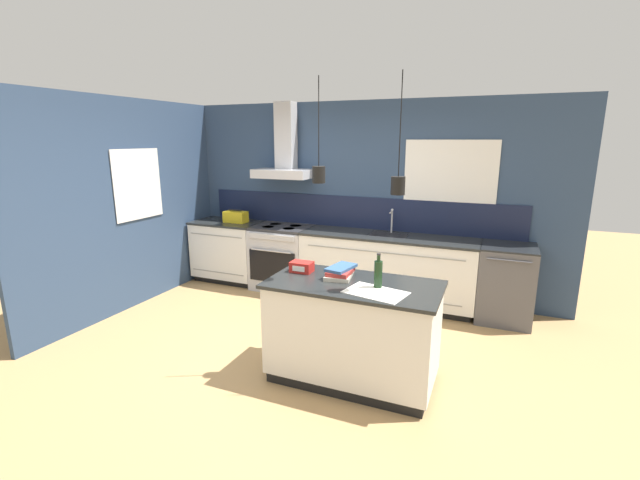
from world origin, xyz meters
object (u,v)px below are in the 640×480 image
bottle_on_island (378,274)px  book_stack (340,272)px  yellow_toolbox (236,217)px  oven_range (282,257)px  red_supply_box (302,267)px  dishwasher (506,283)px

bottle_on_island → book_stack: (-0.38, 0.14, -0.08)m
yellow_toolbox → oven_range: bearing=-0.3°
oven_range → yellow_toolbox: yellow_toolbox is taller
oven_range → red_supply_box: red_supply_box is taller
bottle_on_island → yellow_toolbox: bottle_on_island is taller
book_stack → yellow_toolbox: size_ratio=1.08×
bottle_on_island → oven_range: bearing=134.4°
book_stack → red_supply_box: 0.38m
oven_range → red_supply_box: 2.21m
red_supply_box → yellow_toolbox: bearing=136.6°
oven_range → book_stack: book_stack is taller
red_supply_box → book_stack: bearing=-1.2°
bottle_on_island → yellow_toolbox: bearing=143.8°
oven_range → book_stack: (1.54, -1.82, 0.50)m
dishwasher → yellow_toolbox: 3.75m
bottle_on_island → book_stack: bearing=159.4°
dishwasher → red_supply_box: red_supply_box is taller
book_stack → yellow_toolbox: 2.94m
red_supply_box → dishwasher: bearing=45.4°
oven_range → red_supply_box: bearing=-57.4°
book_stack → dishwasher: bearing=52.3°
dishwasher → bottle_on_island: bottle_on_island is taller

